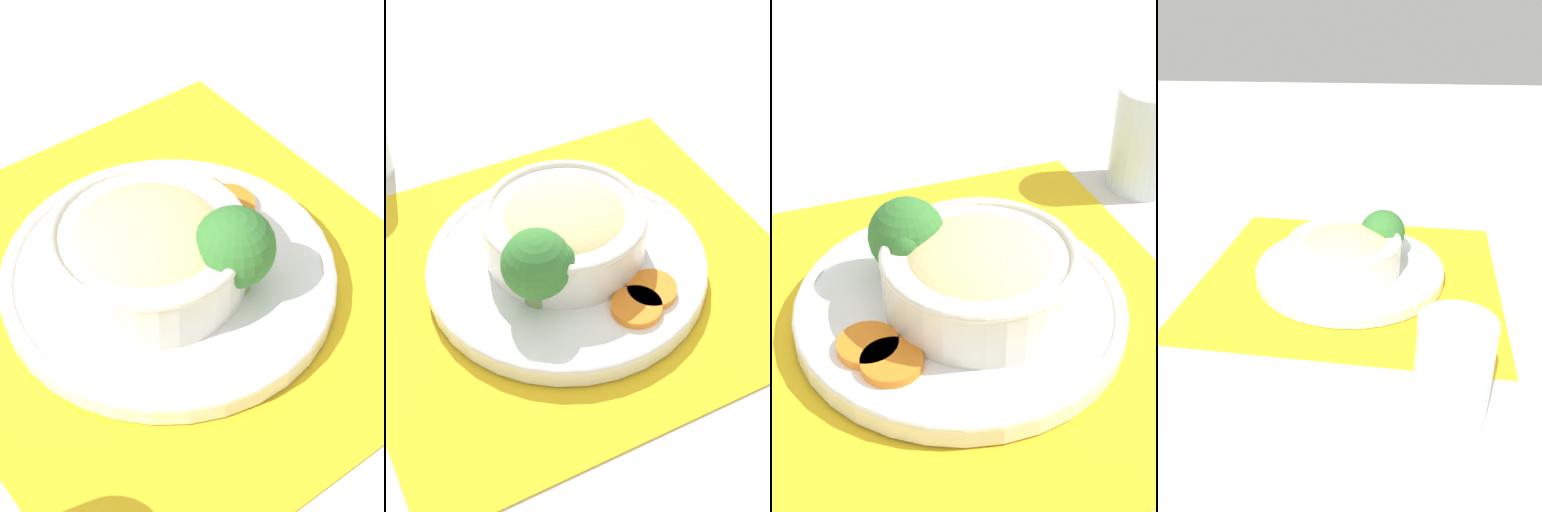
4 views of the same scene
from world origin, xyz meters
TOP-DOWN VIEW (x-y plane):
  - ground_plane at (0.00, 0.00)m, footprint 4.00×4.00m
  - placemat at (0.00, 0.00)m, footprint 0.47×0.44m
  - plate at (0.00, 0.00)m, footprint 0.28×0.28m
  - bowl at (-0.01, -0.01)m, footprint 0.17×0.17m
  - broccoli_floret at (0.05, 0.03)m, footprint 0.07×0.07m
  - carrot_slice_near at (-0.02, 0.09)m, footprint 0.05×0.05m
  - carrot_slice_middle at (-0.05, 0.08)m, footprint 0.05×0.05m

SIDE VIEW (x-z plane):
  - ground_plane at x=0.00m, z-range 0.00..0.00m
  - placemat at x=0.00m, z-range 0.00..0.00m
  - plate at x=0.00m, z-range 0.00..0.03m
  - carrot_slice_near at x=-0.02m, z-range 0.02..0.03m
  - carrot_slice_middle at x=-0.05m, z-range 0.02..0.03m
  - bowl at x=-0.01m, z-range 0.02..0.08m
  - broccoli_floret at x=0.05m, z-range 0.02..0.10m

